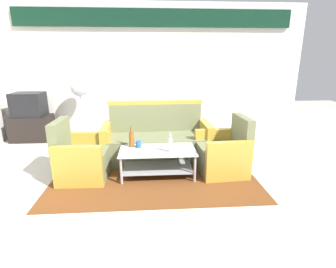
{
  "coord_description": "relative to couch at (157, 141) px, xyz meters",
  "views": [
    {
      "loc": [
        -0.16,
        -3.0,
        1.73
      ],
      "look_at": [
        0.1,
        0.61,
        0.65
      ],
      "focal_mm": 28.38,
      "sensor_mm": 36.0,
      "label": 1
    }
  ],
  "objects": [
    {
      "name": "ground_plane",
      "position": [
        0.05,
        -1.32,
        -0.32
      ],
      "size": [
        14.0,
        14.0,
        0.0
      ],
      "primitive_type": "plane",
      "color": "beige"
    },
    {
      "name": "armchair_left",
      "position": [
        -1.11,
        -0.66,
        -0.03
      ],
      "size": [
        0.72,
        0.78,
        0.85
      ],
      "rotation": [
        0.0,
        0.0,
        -1.6
      ],
      "color": "#6B704C",
      "rests_on": "rug"
    },
    {
      "name": "rug",
      "position": [
        -0.06,
        -0.61,
        -0.31
      ],
      "size": [
        2.93,
        2.01,
        0.01
      ],
      "primitive_type": "cube",
      "color": "brown",
      "rests_on": "ground"
    },
    {
      "name": "couch",
      "position": [
        0.0,
        0.0,
        0.0
      ],
      "size": [
        1.82,
        0.8,
        0.96
      ],
      "rotation": [
        0.0,
        0.0,
        3.18
      ],
      "color": "#6B704C",
      "rests_on": "rug"
    },
    {
      "name": "cup",
      "position": [
        -0.28,
        -0.57,
        0.14
      ],
      "size": [
        0.08,
        0.08,
        0.1
      ],
      "primitive_type": "cylinder",
      "color": "#2659A5",
      "rests_on": "coffee_table"
    },
    {
      "name": "armchair_right",
      "position": [
        1.0,
        -0.61,
        -0.03
      ],
      "size": [
        0.74,
        0.8,
        0.85
      ],
      "rotation": [
        0.0,
        0.0,
        1.64
      ],
      "color": "#6B704C",
      "rests_on": "rug"
    },
    {
      "name": "bottle_brown",
      "position": [
        -0.39,
        -0.53,
        0.21
      ],
      "size": [
        0.07,
        0.07,
        0.32
      ],
      "color": "brown",
      "rests_on": "coffee_table"
    },
    {
      "name": "wall_back",
      "position": [
        0.05,
        1.74,
        1.16
      ],
      "size": [
        6.52,
        0.19,
        2.8
      ],
      "color": "silver",
      "rests_on": "ground"
    },
    {
      "name": "tv_stand",
      "position": [
        -2.58,
        1.23,
        -0.06
      ],
      "size": [
        0.8,
        0.5,
        0.52
      ],
      "primitive_type": "cube",
      "color": "black",
      "rests_on": "ground"
    },
    {
      "name": "coffee_table",
      "position": [
        -0.01,
        -0.68,
        -0.04
      ],
      "size": [
        1.1,
        0.6,
        0.4
      ],
      "color": "silver",
      "rests_on": "rug"
    },
    {
      "name": "pedestal_fan",
      "position": [
        -1.54,
        1.28,
        0.7
      ],
      "size": [
        0.36,
        0.36,
        1.27
      ],
      "color": "#2D2D33",
      "rests_on": "ground"
    },
    {
      "name": "television",
      "position": [
        -2.58,
        1.24,
        0.44
      ],
      "size": [
        0.62,
        0.47,
        0.48
      ],
      "rotation": [
        0.0,
        0.0,
        3.1
      ],
      "color": "black",
      "rests_on": "tv_stand"
    },
    {
      "name": "bottle_clear",
      "position": [
        0.17,
        -0.79,
        0.2
      ],
      "size": [
        0.06,
        0.06,
        0.28
      ],
      "color": "silver",
      "rests_on": "coffee_table"
    }
  ]
}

